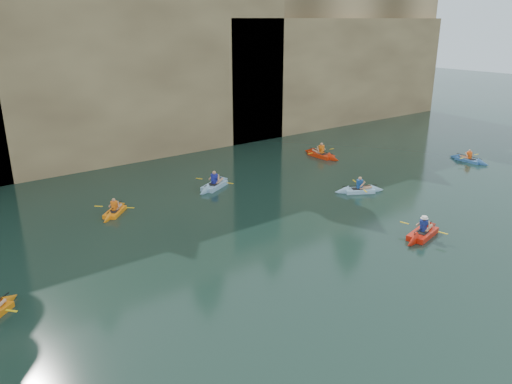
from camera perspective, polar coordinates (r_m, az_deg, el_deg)
ground at (r=18.63m, az=12.65°, el=-11.55°), size 160.00×160.00×0.00m
cliff at (r=42.08m, az=-20.23°, el=13.43°), size 70.00×16.00×12.00m
cliff_slab_center at (r=35.92m, az=-13.34°, el=12.80°), size 24.00×2.40×11.40m
cliff_slab_east at (r=47.76m, az=9.72°, el=13.55°), size 26.00×2.40×9.84m
sea_cave_center at (r=34.00m, az=-21.59°, el=4.59°), size 3.50×1.00×3.20m
sea_cave_east at (r=39.79m, az=-1.92°, el=8.84°), size 5.00×1.00×4.50m
main_kayaker at (r=23.97m, az=18.51°, el=-4.48°), size 3.35×2.19×1.21m
kayaker_orange at (r=26.32m, az=-15.84°, el=-2.15°), size 2.39×2.41×1.04m
kayaker_ltblue_near at (r=29.05m, az=11.72°, el=0.23°), size 2.90×2.04×1.15m
kayaker_red_far at (r=36.20m, az=7.46°, el=4.25°), size 2.52×3.50×1.29m
kayaker_ltblue_mid at (r=29.33m, az=-4.77°, el=0.79°), size 3.30×2.24×1.27m
kayaker_blue_east at (r=37.70m, az=23.13°, el=3.41°), size 2.14×3.04×1.07m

